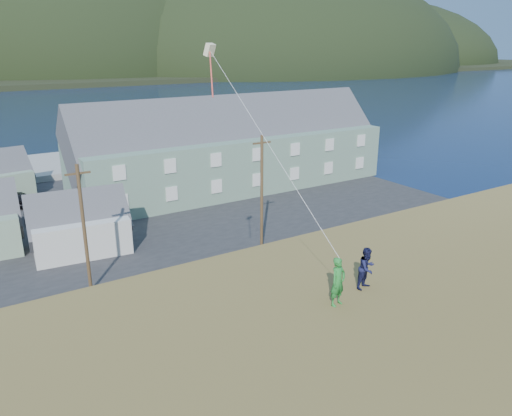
% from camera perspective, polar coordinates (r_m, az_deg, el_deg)
% --- Properties ---
extents(ground, '(900.00, 900.00, 0.00)m').
position_cam_1_polar(ground, '(35.65, -13.50, -9.23)').
color(ground, '#0A1638').
rests_on(ground, ground).
extents(grass_strip, '(110.00, 8.00, 0.10)m').
position_cam_1_polar(grass_strip, '(33.94, -12.37, -10.53)').
color(grass_strip, '#4C3D19').
rests_on(grass_strip, ground).
extents(waterfront_lot, '(72.00, 36.00, 0.12)m').
position_cam_1_polar(waterfront_lot, '(50.89, -19.86, -1.30)').
color(waterfront_lot, '#28282B').
rests_on(waterfront_lot, ground).
extents(far_hills, '(760.00, 265.00, 143.00)m').
position_cam_1_polar(far_hills, '(313.30, -24.75, 14.08)').
color(far_hills, black).
rests_on(far_hills, ground).
extents(lodge, '(36.69, 10.36, 12.89)m').
position_cam_1_polar(lodge, '(57.90, -2.62, 7.09)').
color(lodge, slate).
rests_on(lodge, waterfront_lot).
extents(shed_white, '(8.15, 5.81, 6.14)m').
position_cam_1_polar(shed_white, '(42.50, -19.56, -1.76)').
color(shed_white, silver).
rests_on(shed_white, waterfront_lot).
extents(utility_poles, '(30.00, 0.24, 9.40)m').
position_cam_1_polar(utility_poles, '(34.40, -20.05, -2.34)').
color(utility_poles, '#47331E').
rests_on(utility_poles, waterfront_lot).
extents(kite_flyer_green, '(0.74, 0.56, 1.82)m').
position_cam_1_polar(kite_flyer_green, '(18.16, 9.35, -8.31)').
color(kite_flyer_green, '#20772C').
rests_on(kite_flyer_green, hillside).
extents(kite_flyer_navy, '(0.92, 0.78, 1.66)m').
position_cam_1_polar(kite_flyer_navy, '(19.59, 12.56, -6.73)').
color(kite_flyer_navy, '#15173B').
rests_on(kite_flyer_navy, hillside).
extents(kite_rig, '(0.92, 4.76, 11.27)m').
position_cam_1_polar(kite_rig, '(23.15, -5.07, 16.89)').
color(kite_rig, beige).
rests_on(kite_rig, ground).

